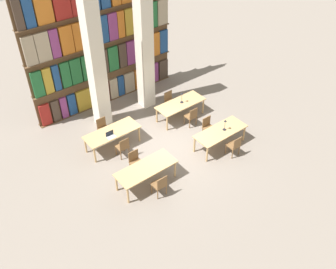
{
  "coord_description": "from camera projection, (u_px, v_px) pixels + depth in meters",
  "views": [
    {
      "loc": [
        -6.74,
        -8.68,
        9.5
      ],
      "look_at": [
        0.0,
        -0.12,
        0.66
      ],
      "focal_mm": 40.0,
      "sensor_mm": 36.0,
      "label": 1
    }
  ],
  "objects": [
    {
      "name": "reading_table_3",
      "position": [
        180.0,
        105.0,
        15.58
      ],
      "size": [
        2.13,
        0.86,
        0.74
      ],
      "color": "tan",
      "rests_on": "ground_plane"
    },
    {
      "name": "reading_table_1",
      "position": [
        220.0,
        132.0,
        14.13
      ],
      "size": [
        2.13,
        0.86,
        0.74
      ],
      "color": "tan",
      "rests_on": "ground_plane"
    },
    {
      "name": "chair_0",
      "position": [
        160.0,
        185.0,
        12.29
      ],
      "size": [
        0.42,
        0.4,
        0.87
      ],
      "color": "brown",
      "rests_on": "ground_plane"
    },
    {
      "name": "reading_table_2",
      "position": [
        112.0,
        133.0,
        14.09
      ],
      "size": [
        2.13,
        0.86,
        0.74
      ],
      "color": "tan",
      "rests_on": "ground_plane"
    },
    {
      "name": "chair_3",
      "position": [
        208.0,
        127.0,
        14.7
      ],
      "size": [
        0.42,
        0.4,
        0.87
      ],
      "rotation": [
        0.0,
        0.0,
        3.14
      ],
      "color": "brown",
      "rests_on": "ground_plane"
    },
    {
      "name": "chair_2",
      "position": [
        234.0,
        145.0,
        13.83
      ],
      "size": [
        0.42,
        0.4,
        0.87
      ],
      "color": "brown",
      "rests_on": "ground_plane"
    },
    {
      "name": "laptop",
      "position": [
        111.0,
        136.0,
        13.79
      ],
      "size": [
        0.32,
        0.22,
        0.21
      ],
      "color": "silver",
      "rests_on": "reading_table_2"
    },
    {
      "name": "chair_4",
      "position": [
        123.0,
        147.0,
        13.78
      ],
      "size": [
        0.42,
        0.4,
        0.87
      ],
      "color": "brown",
      "rests_on": "ground_plane"
    },
    {
      "name": "desk_lamp_0",
      "position": [
        225.0,
        123.0,
        13.94
      ],
      "size": [
        0.14,
        0.14,
        0.46
      ],
      "color": "#232328",
      "rests_on": "reading_table_1"
    },
    {
      "name": "chair_7",
      "position": [
        170.0,
        101.0,
        16.13
      ],
      "size": [
        0.42,
        0.4,
        0.87
      ],
      "rotation": [
        0.0,
        0.0,
        3.14
      ],
      "color": "brown",
      "rests_on": "ground_plane"
    },
    {
      "name": "chair_6",
      "position": [
        191.0,
        116.0,
        15.26
      ],
      "size": [
        0.42,
        0.4,
        0.87
      ],
      "color": "brown",
      "rests_on": "ground_plane"
    },
    {
      "name": "reading_table_0",
      "position": [
        146.0,
        169.0,
        12.59
      ],
      "size": [
        2.13,
        0.86,
        0.74
      ],
      "color": "tan",
      "rests_on": "ground_plane"
    },
    {
      "name": "chair_5",
      "position": [
        103.0,
        128.0,
        14.65
      ],
      "size": [
        0.42,
        0.4,
        0.87
      ],
      "rotation": [
        0.0,
        0.0,
        3.14
      ],
      "color": "brown",
      "rests_on": "ground_plane"
    },
    {
      "name": "desk_lamp_1",
      "position": [
        182.0,
        96.0,
        15.35
      ],
      "size": [
        0.14,
        0.14,
        0.49
      ],
      "color": "#232328",
      "rests_on": "reading_table_3"
    },
    {
      "name": "bookshelf_bank",
      "position": [
        104.0,
        44.0,
        15.38
      ],
      "size": [
        6.68,
        0.35,
        5.5
      ],
      "color": "brown",
      "rests_on": "ground_plane"
    },
    {
      "name": "pillar_left",
      "position": [
        95.0,
        58.0,
        13.82
      ],
      "size": [
        0.56,
        0.56,
        6.0
      ],
      "color": "silver",
      "rests_on": "ground_plane"
    },
    {
      "name": "chair_1",
      "position": [
        136.0,
        161.0,
        13.16
      ],
      "size": [
        0.42,
        0.4,
        0.87
      ],
      "rotation": [
        0.0,
        0.0,
        3.14
      ],
      "color": "brown",
      "rests_on": "ground_plane"
    },
    {
      "name": "ground_plane",
      "position": [
        166.0,
        146.0,
        14.52
      ],
      "size": [
        40.0,
        40.0,
        0.0
      ],
      "primitive_type": "plane",
      "color": "gray"
    },
    {
      "name": "pillar_center",
      "position": [
        144.0,
        41.0,
        14.9
      ],
      "size": [
        0.56,
        0.56,
        6.0
      ],
      "color": "silver",
      "rests_on": "ground_plane"
    }
  ]
}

